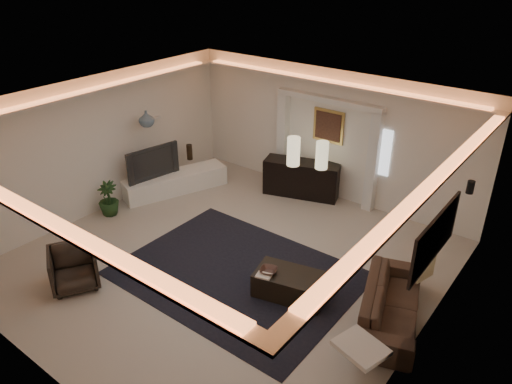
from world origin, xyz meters
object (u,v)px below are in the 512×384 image
Objects in this scene: sofa at (391,304)px; armchair at (74,268)px; coffee_table at (291,285)px; console at (301,179)px.

sofa is 5.21m from armchair.
sofa is 1.79× the size of coffee_table.
armchair is (-3.05, -2.00, 0.15)m from coffee_table.
sofa is at bearing 2.91° from coffee_table.
sofa is at bearing -31.26° from armchair.
console reaches higher than sofa.
sofa reaches higher than coffee_table.
console is 4.36m from sofa.
armchair is at bearing 99.85° from sofa.
sofa is 2.69× the size of armchair.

